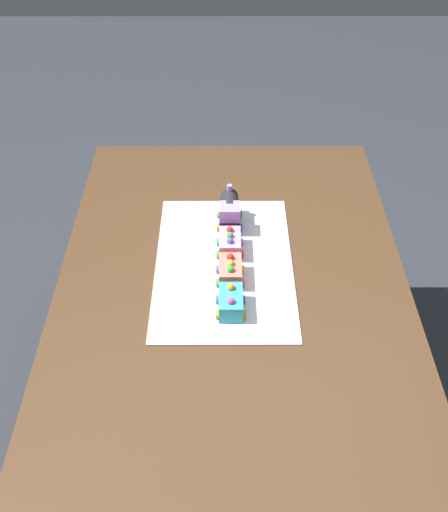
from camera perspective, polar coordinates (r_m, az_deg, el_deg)
The scene contains 7 objects.
ground_plane at distance 2.24m, azimuth 0.64°, elevation -15.69°, with size 8.00×8.00×0.00m, color #2D3038.
dining_table at distance 1.73m, azimuth 0.81°, elevation -4.70°, with size 1.40×1.00×0.74m.
cake_board at distance 1.69m, azimuth 0.00°, elevation -0.79°, with size 0.60×0.40×0.00m, color silver.
cake_locomotive at distance 1.80m, azimuth 0.55°, elevation 4.41°, with size 0.14×0.08×0.12m.
cake_car_gondola_bubblegum at distance 1.71m, azimuth 0.59°, elevation 1.25°, with size 0.10×0.08×0.07m.
cake_car_tanker_coral at distance 1.62m, azimuth 0.63°, elevation -1.52°, with size 0.10×0.08×0.07m.
cake_car_flatbed_turquoise at distance 1.54m, azimuth 0.67°, elevation -4.61°, with size 0.10×0.08×0.07m.
Camera 1 is at (1.16, -0.03, 1.91)m, focal length 40.40 mm.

